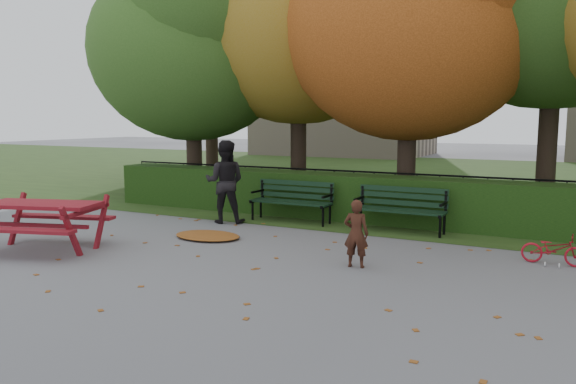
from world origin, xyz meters
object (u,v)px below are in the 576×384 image
at_px(tree_a, 196,33).
at_px(picnic_table, 42,213).
at_px(tree_c, 422,3).
at_px(bench_left, 293,198).
at_px(bench_right, 400,206).
at_px(adult, 225,182).
at_px(child, 356,234).
at_px(bicycle, 554,249).
at_px(tree_f, 214,16).

distance_m(tree_a, picnic_table, 7.46).
height_order(tree_c, bench_left, tree_c).
xyz_separation_m(bench_left, bench_right, (2.40, 0.00, 0.00)).
height_order(tree_c, adult, tree_c).
height_order(bench_left, child, child).
xyz_separation_m(child, adult, (-3.79, 2.14, 0.37)).
bearing_deg(bench_left, bicycle, -15.06).
bearing_deg(picnic_table, bench_left, 42.50).
distance_m(bench_right, picnic_table, 6.61).
xyz_separation_m(bench_left, child, (2.57, -2.94, -0.00)).
bearing_deg(bench_left, tree_f, 136.49).
bearing_deg(tree_f, tree_a, -62.02).
relative_size(bench_left, bicycle, 1.94).
height_order(tree_a, adult, tree_a).
relative_size(bench_left, bench_right, 1.00).
relative_size(tree_a, bicycle, 8.06).
relative_size(bench_left, child, 1.74).
bearing_deg(bicycle, bench_right, 64.67).
bearing_deg(child, bench_right, -95.35).
xyz_separation_m(tree_a, tree_c, (6.02, 0.38, 0.30)).
xyz_separation_m(tree_f, picnic_table, (3.26, -9.89, -5.05)).
relative_size(child, bicycle, 1.11).
distance_m(tree_c, bicycle, 6.63).
xyz_separation_m(tree_a, bench_right, (6.29, -1.88, -4.00)).
height_order(adult, bicycle, adult).
height_order(bench_right, adult, adult).
bearing_deg(picnic_table, adult, 52.22).
height_order(tree_a, tree_f, tree_f).
relative_size(child, adult, 0.58).
xyz_separation_m(picnic_table, adult, (1.35, 3.56, 0.25)).
height_order(tree_c, bicycle, tree_c).
bearing_deg(bicycle, tree_f, 59.01).
relative_size(tree_f, bench_right, 5.10).
bearing_deg(bicycle, adult, 85.77).
bearing_deg(picnic_table, bench_right, 24.27).
relative_size(bench_right, child, 1.74).
distance_m(tree_c, tree_f, 8.66).
bearing_deg(bicycle, tree_a, 71.32).
relative_size(tree_f, picnic_table, 4.03).
distance_m(picnic_table, bicycle, 8.34).
distance_m(bench_left, bench_right, 2.40).
relative_size(tree_a, bench_left, 4.16).
xyz_separation_m(picnic_table, child, (5.14, 1.41, -0.12)).
distance_m(adult, bicycle, 6.50).
bearing_deg(bicycle, child, 121.25).
bearing_deg(tree_c, bench_right, -83.30).
relative_size(tree_c, child, 7.73).
bearing_deg(bench_left, bench_right, 0.00).
distance_m(bench_left, picnic_table, 5.06).
bearing_deg(bench_right, bicycle, -26.45).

